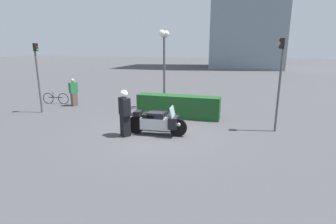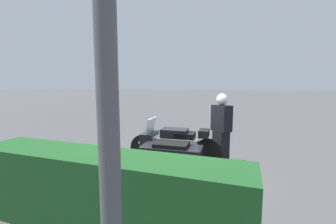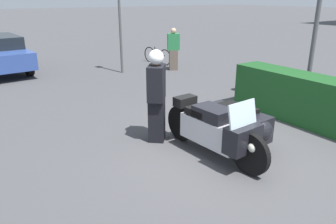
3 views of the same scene
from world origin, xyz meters
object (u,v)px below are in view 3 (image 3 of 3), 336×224
(pedestrian_bystander, at_px, (173,49))
(bicycle_parked, at_px, (157,56))
(officer_rider, at_px, (157,94))
(hedge_bush_curbside, at_px, (314,102))
(traffic_light_far, at_px, (120,8))
(police_motorcycle, at_px, (228,126))

(pedestrian_bystander, xyz_separation_m, bicycle_parked, (-1.47, 0.18, -0.48))
(officer_rider, distance_m, hedge_bush_curbside, 3.60)
(officer_rider, height_order, bicycle_parked, officer_rider)
(officer_rider, relative_size, traffic_light_far, 0.51)
(police_motorcycle, bearing_deg, hedge_bush_curbside, 83.14)
(officer_rider, height_order, hedge_bush_curbside, officer_rider)
(pedestrian_bystander, bearing_deg, traffic_light_far, 98.78)
(officer_rider, relative_size, hedge_bush_curbside, 0.44)
(officer_rider, bearing_deg, bicycle_parked, -81.69)
(hedge_bush_curbside, height_order, traffic_light_far, traffic_light_far)
(bicycle_parked, bearing_deg, pedestrian_bystander, -16.52)
(hedge_bush_curbside, bearing_deg, officer_rider, -110.95)
(hedge_bush_curbside, distance_m, bicycle_parked, 8.09)
(officer_rider, xyz_separation_m, hedge_bush_curbside, (1.28, 3.34, -0.42))
(traffic_light_far, distance_m, bicycle_parked, 3.01)
(officer_rider, relative_size, pedestrian_bystander, 1.13)
(bicycle_parked, bearing_deg, officer_rider, -42.06)
(hedge_bush_curbside, xyz_separation_m, traffic_light_far, (-7.21, -1.11, 1.80))
(officer_rider, relative_size, bicycle_parked, 1.10)
(officer_rider, xyz_separation_m, traffic_light_far, (-5.93, 2.23, 1.38))
(pedestrian_bystander, relative_size, bicycle_parked, 0.98)
(hedge_bush_curbside, bearing_deg, police_motorcycle, -93.09)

